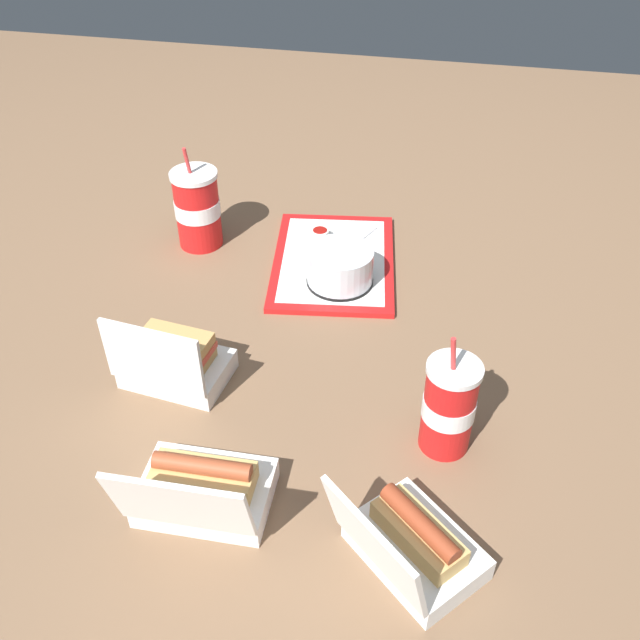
{
  "coord_description": "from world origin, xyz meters",
  "views": [
    {
      "loc": [
        1.0,
        0.25,
        0.89
      ],
      "look_at": [
        -0.01,
        0.04,
        0.05
      ],
      "focal_mm": 40.0,
      "sensor_mm": 36.0,
      "label": 1
    }
  ],
  "objects_px": {
    "clamshell_hotdog_front": "(412,544)",
    "soda_cup_left": "(449,406)",
    "plastic_fork": "(362,238)",
    "clamshell_sandwich_back": "(174,361)",
    "clamshell_hotdog_center": "(202,489)",
    "soda_cup_back": "(197,208)",
    "cake_container": "(340,268)",
    "food_tray": "(333,261)",
    "ketchup_cup": "(320,234)"
  },
  "relations": [
    {
      "from": "cake_container",
      "to": "clamshell_hotdog_center",
      "type": "height_order",
      "value": "clamshell_hotdog_center"
    },
    {
      "from": "cake_container",
      "to": "plastic_fork",
      "type": "bearing_deg",
      "value": 173.9
    },
    {
      "from": "cake_container",
      "to": "soda_cup_back",
      "type": "xyz_separation_m",
      "value": [
        -0.1,
        -0.34,
        0.04
      ]
    },
    {
      "from": "clamshell_hotdog_front",
      "to": "cake_container",
      "type": "bearing_deg",
      "value": -161.01
    },
    {
      "from": "cake_container",
      "to": "plastic_fork",
      "type": "distance_m",
      "value": 0.18
    },
    {
      "from": "clamshell_hotdog_center",
      "to": "ketchup_cup",
      "type": "bearing_deg",
      "value": 178.1
    },
    {
      "from": "cake_container",
      "to": "clamshell_hotdog_front",
      "type": "distance_m",
      "value": 0.65
    },
    {
      "from": "soda_cup_left",
      "to": "cake_container",
      "type": "bearing_deg",
      "value": -148.0
    },
    {
      "from": "plastic_fork",
      "to": "clamshell_hotdog_front",
      "type": "height_order",
      "value": "clamshell_hotdog_front"
    },
    {
      "from": "ketchup_cup",
      "to": "clamshell_sandwich_back",
      "type": "height_order",
      "value": "clamshell_sandwich_back"
    },
    {
      "from": "clamshell_hotdog_center",
      "to": "clamshell_sandwich_back",
      "type": "bearing_deg",
      "value": -151.27
    },
    {
      "from": "clamshell_hotdog_center",
      "to": "soda_cup_back",
      "type": "height_order",
      "value": "soda_cup_back"
    },
    {
      "from": "plastic_fork",
      "to": "clamshell_sandwich_back",
      "type": "height_order",
      "value": "clamshell_sandwich_back"
    },
    {
      "from": "cake_container",
      "to": "clamshell_hotdog_front",
      "type": "height_order",
      "value": "clamshell_hotdog_front"
    },
    {
      "from": "food_tray",
      "to": "cake_container",
      "type": "bearing_deg",
      "value": 19.4
    },
    {
      "from": "clamshell_hotdog_center",
      "to": "clamshell_sandwich_back",
      "type": "relative_size",
      "value": 1.01
    },
    {
      "from": "food_tray",
      "to": "clamshell_hotdog_front",
      "type": "bearing_deg",
      "value": 19.04
    },
    {
      "from": "clamshell_hotdog_center",
      "to": "soda_cup_left",
      "type": "relative_size",
      "value": 0.86
    },
    {
      "from": "clamshell_hotdog_front",
      "to": "soda_cup_back",
      "type": "xyz_separation_m",
      "value": [
        -0.72,
        -0.55,
        0.05
      ]
    },
    {
      "from": "plastic_fork",
      "to": "clamshell_hotdog_front",
      "type": "distance_m",
      "value": 0.81
    },
    {
      "from": "plastic_fork",
      "to": "cake_container",
      "type": "bearing_deg",
      "value": 18.63
    },
    {
      "from": "cake_container",
      "to": "clamshell_hotdog_front",
      "type": "relative_size",
      "value": 0.58
    },
    {
      "from": "ketchup_cup",
      "to": "clamshell_sandwich_back",
      "type": "xyz_separation_m",
      "value": [
        0.48,
        -0.16,
        0.02
      ]
    },
    {
      "from": "ketchup_cup",
      "to": "soda_cup_back",
      "type": "distance_m",
      "value": 0.28
    },
    {
      "from": "food_tray",
      "to": "clamshell_hotdog_center",
      "type": "bearing_deg",
      "value": -5.91
    },
    {
      "from": "clamshell_hotdog_front",
      "to": "soda_cup_left",
      "type": "xyz_separation_m",
      "value": [
        -0.23,
        0.03,
        0.04
      ]
    },
    {
      "from": "cake_container",
      "to": "plastic_fork",
      "type": "xyz_separation_m",
      "value": [
        -0.17,
        0.02,
        -0.03
      ]
    },
    {
      "from": "clamshell_hotdog_front",
      "to": "clamshell_hotdog_center",
      "type": "bearing_deg",
      "value": -95.42
    },
    {
      "from": "plastic_fork",
      "to": "clamshell_hotdog_center",
      "type": "bearing_deg",
      "value": 16.01
    },
    {
      "from": "ketchup_cup",
      "to": "soda_cup_left",
      "type": "height_order",
      "value": "soda_cup_left"
    },
    {
      "from": "soda_cup_left",
      "to": "plastic_fork",
      "type": "bearing_deg",
      "value": -158.28
    },
    {
      "from": "plastic_fork",
      "to": "soda_cup_back",
      "type": "relative_size",
      "value": 0.46
    },
    {
      "from": "soda_cup_back",
      "to": "soda_cup_left",
      "type": "relative_size",
      "value": 1.04
    },
    {
      "from": "soda_cup_back",
      "to": "ketchup_cup",
      "type": "bearing_deg",
      "value": 100.3
    },
    {
      "from": "food_tray",
      "to": "clamshell_hotdog_front",
      "type": "distance_m",
      "value": 0.74
    },
    {
      "from": "clamshell_sandwich_back",
      "to": "soda_cup_back",
      "type": "relative_size",
      "value": 0.82
    },
    {
      "from": "cake_container",
      "to": "clamshell_hotdog_center",
      "type": "distance_m",
      "value": 0.59
    },
    {
      "from": "food_tray",
      "to": "cake_container",
      "type": "height_order",
      "value": "cake_container"
    },
    {
      "from": "soda_cup_back",
      "to": "soda_cup_left",
      "type": "xyz_separation_m",
      "value": [
        0.49,
        0.58,
        -0.0
      ]
    },
    {
      "from": "food_tray",
      "to": "ketchup_cup",
      "type": "relative_size",
      "value": 10.06
    },
    {
      "from": "plastic_fork",
      "to": "clamshell_hotdog_center",
      "type": "relative_size",
      "value": 0.56
    },
    {
      "from": "plastic_fork",
      "to": "soda_cup_back",
      "type": "xyz_separation_m",
      "value": [
        0.07,
        -0.36,
        0.07
      ]
    },
    {
      "from": "plastic_fork",
      "to": "clamshell_sandwich_back",
      "type": "bearing_deg",
      "value": -1.87
    },
    {
      "from": "clamshell_hotdog_center",
      "to": "soda_cup_left",
      "type": "height_order",
      "value": "soda_cup_left"
    },
    {
      "from": "plastic_fork",
      "to": "clamshell_hotdog_front",
      "type": "xyz_separation_m",
      "value": [
        0.79,
        0.19,
        0.02
      ]
    },
    {
      "from": "food_tray",
      "to": "clamshell_hotdog_center",
      "type": "height_order",
      "value": "clamshell_hotdog_center"
    },
    {
      "from": "ketchup_cup",
      "to": "soda_cup_left",
      "type": "bearing_deg",
      "value": 30.3
    },
    {
      "from": "clamshell_sandwich_back",
      "to": "soda_cup_left",
      "type": "height_order",
      "value": "soda_cup_left"
    },
    {
      "from": "clamshell_sandwich_back",
      "to": "clamshell_hotdog_front",
      "type": "height_order",
      "value": "clamshell_sandwich_back"
    },
    {
      "from": "soda_cup_back",
      "to": "food_tray",
      "type": "bearing_deg",
      "value": 85.92
    }
  ]
}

